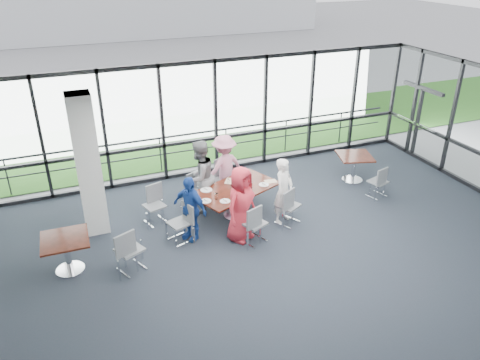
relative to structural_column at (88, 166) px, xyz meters
name	(u,v)px	position (x,y,z in m)	size (l,w,h in m)	color
floor	(299,268)	(3.60, -3.00, -1.61)	(12.00, 10.00, 0.02)	#212A32
ceiling	(310,116)	(3.60, -3.00, 1.60)	(12.00, 10.00, 0.04)	silver
curtain_wall_back	(216,117)	(3.60, 2.00, 0.00)	(12.00, 0.10, 3.20)	white
exit_door	(417,123)	(9.60, 0.75, -0.55)	(0.12, 1.60, 2.10)	black
structural_column	(88,166)	(0.00, 0.00, 0.00)	(0.50, 0.50, 3.20)	white
apron	(173,119)	(3.60, 7.00, -1.62)	(80.00, 70.00, 0.02)	gray
grass_strip	(188,135)	(3.60, 5.00, -1.59)	(80.00, 5.00, 0.01)	#275C1C
guard_rail	(210,147)	(3.60, 2.60, -1.10)	(0.06, 0.06, 12.00)	#2D2D33
main_table	(235,192)	(3.14, -0.62, -0.97)	(2.29, 1.79, 0.75)	#34150D
side_table_left	(65,243)	(-0.70, -1.36, -0.96)	(0.92, 0.92, 0.75)	#34150D
side_table_right	(355,159)	(6.87, -0.04, -0.96)	(1.10, 1.10, 0.75)	#34150D
diner_near_left	(241,204)	(2.91, -1.56, -0.74)	(0.84, 0.55, 1.72)	red
diner_near_right	(284,191)	(4.09, -1.25, -0.81)	(0.58, 0.42, 1.59)	white
diner_far_left	(200,177)	(2.46, -0.05, -0.69)	(0.88, 0.54, 1.81)	slate
diner_far_right	(224,167)	(3.25, 0.39, -0.76)	(1.09, 0.56, 1.69)	pink
diner_end	(190,208)	(1.89, -1.13, -0.85)	(0.88, 0.48, 1.50)	#193D93
chair_main_nl	(254,223)	(3.12, -1.80, -1.13)	(0.46, 0.46, 0.93)	slate
chair_main_nr	(288,205)	(4.16, -1.38, -1.13)	(0.46, 0.46, 0.93)	slate
chair_main_fl	(192,192)	(2.30, 0.15, -1.17)	(0.42, 0.42, 0.86)	slate
chair_main_fr	(221,179)	(3.18, 0.51, -1.13)	(0.46, 0.46, 0.94)	slate
chair_main_end	(179,223)	(1.63, -1.15, -1.15)	(0.44, 0.44, 0.89)	slate
chair_spare_la	(130,250)	(0.45, -1.80, -1.12)	(0.47, 0.47, 0.96)	slate
chair_spare_lb	(154,206)	(1.30, -0.20, -1.16)	(0.43, 0.43, 0.89)	slate
chair_spare_r	(378,182)	(6.90, -1.07, -1.18)	(0.42, 0.42, 0.85)	slate
plate_nl	(225,201)	(2.70, -1.13, -0.84)	(0.24, 0.24, 0.01)	white
plate_nr	(264,185)	(3.83, -0.72, -0.84)	(0.24, 0.24, 0.01)	white
plate_fl	(206,190)	(2.48, -0.46, -0.84)	(0.28, 0.28, 0.01)	white
plate_fr	(238,176)	(3.43, -0.06, -0.84)	(0.28, 0.28, 0.01)	white
plate_end	(206,201)	(2.31, -0.97, -0.84)	(0.24, 0.24, 0.01)	white
tumbler_a	(233,193)	(2.95, -0.95, -0.78)	(0.07, 0.07, 0.14)	white
tumbler_b	(251,185)	(3.49, -0.74, -0.78)	(0.07, 0.07, 0.14)	white
tumbler_c	(228,181)	(3.08, -0.35, -0.79)	(0.06, 0.06, 0.13)	white
tumbler_d	(216,196)	(2.56, -0.96, -0.78)	(0.07, 0.07, 0.14)	white
menu_a	(241,197)	(3.12, -1.06, -0.85)	(0.30, 0.21, 0.00)	white
menu_b	(271,181)	(4.06, -0.61, -0.85)	(0.29, 0.20, 0.00)	white
menu_c	(230,181)	(3.17, -0.23, -0.85)	(0.33, 0.23, 0.00)	white
condiment_caddy	(233,185)	(3.14, -0.51, -0.83)	(0.10, 0.07, 0.04)	black
ketchup_bottle	(233,184)	(3.12, -0.57, -0.76)	(0.06, 0.06, 0.18)	maroon
green_bottle	(234,182)	(3.16, -0.52, -0.75)	(0.05, 0.05, 0.20)	#217940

